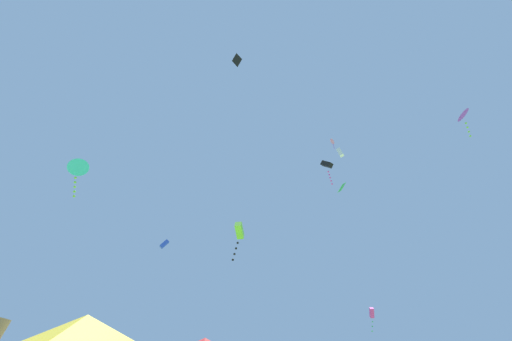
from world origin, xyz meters
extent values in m
pyramid|color=yellow|center=(-4.00, 6.60, 2.90)|extent=(3.19, 3.19, 1.02)
pyramid|color=green|center=(15.08, 27.23, 22.24)|extent=(1.31, 1.27, 1.19)
cube|color=#75D138|center=(1.78, 19.17, 12.14)|extent=(0.94, 1.57, 1.17)
sphere|color=black|center=(1.67, 19.20, 11.07)|extent=(0.18, 0.18, 0.18)
sphere|color=black|center=(1.56, 19.23, 10.61)|extent=(0.18, 0.18, 0.18)
sphere|color=black|center=(1.45, 19.26, 10.15)|extent=(0.18, 0.18, 0.18)
sphere|color=black|center=(1.34, 19.30, 9.69)|extent=(0.18, 0.18, 0.18)
cone|color=pink|center=(13.51, 23.88, 26.90)|extent=(0.67, 0.90, 0.74)
sphere|color=purple|center=(13.50, 23.82, 26.33)|extent=(0.10, 0.10, 0.10)
sphere|color=purple|center=(13.48, 23.76, 26.09)|extent=(0.10, 0.10, 0.10)
sphere|color=purple|center=(13.47, 23.70, 25.85)|extent=(0.10, 0.10, 0.10)
sphere|color=purple|center=(13.46, 23.64, 25.60)|extent=(0.10, 0.10, 0.10)
pyramid|color=black|center=(0.57, 10.21, 22.41)|extent=(0.69, 0.60, 0.79)
cone|color=purple|center=(16.50, 8.80, 17.21)|extent=(1.26, 1.34, 0.74)
sphere|color=#75D138|center=(16.53, 8.87, 16.46)|extent=(0.13, 0.13, 0.13)
sphere|color=#75D138|center=(16.56, 8.95, 16.14)|extent=(0.13, 0.13, 0.13)
sphere|color=#75D138|center=(16.59, 9.02, 15.81)|extent=(0.13, 0.13, 0.13)
sphere|color=#75D138|center=(16.62, 9.10, 15.49)|extent=(0.13, 0.13, 0.13)
cube|color=#D6389E|center=(17.07, 29.51, 7.96)|extent=(0.57, 0.96, 1.06)
sphere|color=green|center=(16.96, 29.53, 7.06)|extent=(0.13, 0.13, 0.13)
sphere|color=green|center=(16.85, 29.55, 6.62)|extent=(0.13, 0.13, 0.13)
sphere|color=green|center=(16.75, 29.58, 6.17)|extent=(0.13, 0.13, 0.13)
cube|color=black|center=(11.68, 22.49, 22.17)|extent=(1.27, 1.44, 1.29)
sphere|color=#D6389E|center=(11.76, 22.54, 21.20)|extent=(0.18, 0.18, 0.18)
sphere|color=#D6389E|center=(11.83, 22.59, 20.84)|extent=(0.18, 0.18, 0.18)
sphere|color=#D6389E|center=(11.90, 22.65, 20.47)|extent=(0.18, 0.18, 0.18)
sphere|color=#D6389E|center=(11.97, 22.70, 20.11)|extent=(0.18, 0.18, 0.18)
sphere|color=#D6389E|center=(12.05, 22.76, 19.75)|extent=(0.18, 0.18, 0.18)
cube|color=white|center=(13.75, 22.90, 24.38)|extent=(0.86, 0.80, 1.19)
cube|color=blue|center=(-5.82, 29.07, 14.41)|extent=(1.02, 0.58, 1.05)
cone|color=#2DB7CC|center=(-10.17, 14.47, 14.32)|extent=(1.87, 1.85, 0.92)
sphere|color=#75D138|center=(-10.10, 14.52, 13.43)|extent=(0.17, 0.17, 0.17)
sphere|color=#75D138|center=(-10.04, 14.58, 13.09)|extent=(0.17, 0.17, 0.17)
sphere|color=#75D138|center=(-9.97, 14.63, 12.76)|extent=(0.17, 0.17, 0.17)
sphere|color=#75D138|center=(-9.91, 14.68, 12.43)|extent=(0.17, 0.17, 0.17)
sphere|color=#75D138|center=(-9.85, 14.74, 12.09)|extent=(0.17, 0.17, 0.17)
camera|label=1|loc=(0.10, -5.24, 1.48)|focal=22.06mm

